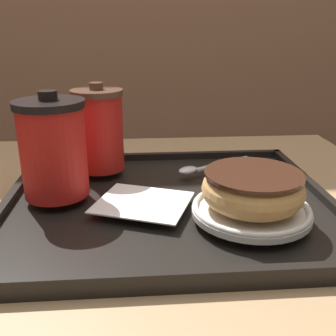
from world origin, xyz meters
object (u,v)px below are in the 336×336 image
object	(u,v)px
spoon	(199,168)
coffee_cup_front	(53,148)
coffee_cup_rear	(99,130)
donut_chocolate_glazed	(253,189)

from	to	relation	value
spoon	coffee_cup_front	bearing A→B (deg)	-9.45
coffee_cup_rear	spoon	bearing A→B (deg)	-8.55
coffee_cup_rear	spoon	size ratio (longest dim) A/B	1.03
coffee_cup_front	coffee_cup_rear	xyz separation A→B (m)	(0.05, 0.11, -0.00)
coffee_cup_rear	donut_chocolate_glazed	size ratio (longest dim) A/B	1.12
donut_chocolate_glazed	coffee_cup_front	bearing A→B (deg)	161.70
coffee_cup_front	coffee_cup_rear	size ratio (longest dim) A/B	1.03
coffee_cup_front	donut_chocolate_glazed	size ratio (longest dim) A/B	1.15
coffee_cup_rear	coffee_cup_front	bearing A→B (deg)	-117.02
coffee_cup_rear	donut_chocolate_glazed	bearing A→B (deg)	-42.72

